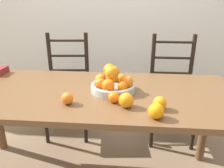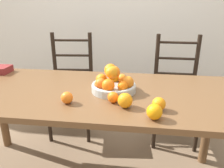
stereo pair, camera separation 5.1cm
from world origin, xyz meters
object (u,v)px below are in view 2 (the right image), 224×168
Objects in this scene: orange_loose_4 at (154,112)px; chair_left at (71,88)px; fruit_bowl at (113,83)px; orange_loose_3 at (67,98)px; orange_loose_1 at (113,97)px; chair_right at (175,93)px; orange_loose_2 at (159,104)px; orange_loose_0 at (125,100)px.

chair_left is (-0.77, 1.03, -0.31)m from orange_loose_4.
orange_loose_3 is at bearing -137.89° from fruit_bowl.
orange_loose_3 is 0.87× the size of orange_loose_4.
orange_loose_1 is 1.04m from chair_right.
orange_loose_3 is 0.07× the size of chair_right.
orange_loose_2 is (0.28, -0.24, -0.02)m from fruit_bowl.
chair_right reaches higher than orange_loose_0.
orange_loose_0 is 1.28× the size of orange_loose_1.
chair_right is (0.76, 0.91, -0.31)m from orange_loose_3.
orange_loose_0 is 0.08× the size of chair_left.
orange_loose_4 is at bearing -106.00° from orange_loose_2.
fruit_bowl is 0.92m from chair_left.
orange_loose_0 is at bearing -36.35° from orange_loose_1.
orange_loose_3 is at bearing -129.63° from chair_right.
orange_loose_2 is at bearing 74.00° from orange_loose_4.
orange_loose_2 is 0.92× the size of orange_loose_4.
chair_left is (-0.52, 0.69, -0.33)m from fruit_bowl.
fruit_bowl is at bearing 42.11° from orange_loose_3.
chair_left and chair_right have the same top height.
chair_left reaches higher than orange_loose_1.
chair_left reaches higher than orange_loose_3.
chair_right is (0.43, 0.92, -0.31)m from orange_loose_0.
orange_loose_1 is at bearing -83.31° from fruit_bowl.
orange_loose_4 is at bearing -104.50° from chair_right.
orange_loose_3 is (-0.52, 0.02, -0.00)m from orange_loose_2.
orange_loose_4 reaches higher than orange_loose_2.
fruit_bowl is 0.33m from orange_loose_3.
orange_loose_2 is at bearing -104.38° from chair_right.
orange_loose_3 is 0.07× the size of chair_left.
orange_loose_0 is 1.14× the size of orange_loose_2.
fruit_bowl is 0.25m from orange_loose_0.
chair_left is at bearing 130.61° from orange_loose_2.
orange_loose_2 is (0.18, -0.01, -0.00)m from orange_loose_0.
orange_loose_0 is 1.06m from chair_right.
orange_loose_3 is at bearing -78.60° from chair_left.
chair_right is at bearing 59.95° from orange_loose_1.
chair_right reaches higher than orange_loose_3.
chair_right reaches higher than orange_loose_1.
orange_loose_4 is (-0.03, -0.10, 0.00)m from orange_loose_2.
orange_loose_0 is 0.08× the size of chair_right.
orange_loose_0 reaches higher than orange_loose_3.
fruit_bowl is 0.28× the size of chair_right.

